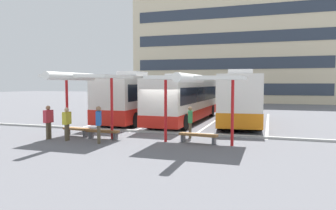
# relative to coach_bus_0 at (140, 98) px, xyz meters

# --- Properties ---
(ground_plane) EXTENTS (160.00, 160.00, 0.00)m
(ground_plane) POSITION_rel_coach_bus_0_xyz_m (3.65, -5.19, -1.69)
(ground_plane) COLOR slate
(terminal_building) EXTENTS (30.19, 13.07, 21.21)m
(terminal_building) POSITION_rel_coach_bus_0_xyz_m (3.68, 30.56, 7.56)
(terminal_building) COLOR beige
(terminal_building) RESTS_ON ground
(coach_bus_0) EXTENTS (2.76, 10.94, 3.68)m
(coach_bus_0) POSITION_rel_coach_bus_0_xyz_m (0.00, 0.00, 0.00)
(coach_bus_0) COLOR silver
(coach_bus_0) RESTS_ON ground
(coach_bus_1) EXTENTS (2.69, 11.81, 3.49)m
(coach_bus_1) POSITION_rel_coach_bus_0_xyz_m (3.53, 0.33, -0.08)
(coach_bus_1) COLOR silver
(coach_bus_1) RESTS_ON ground
(coach_bus_2) EXTENTS (3.42, 10.26, 3.75)m
(coach_bus_2) POSITION_rel_coach_bus_0_xyz_m (7.47, 0.61, 0.04)
(coach_bus_2) COLOR silver
(coach_bus_2) RESTS_ON ground
(lane_stripe_0) EXTENTS (0.16, 14.00, 0.01)m
(lane_stripe_0) POSITION_rel_coach_bus_0_xyz_m (-2.06, 1.29, -1.69)
(lane_stripe_0) COLOR white
(lane_stripe_0) RESTS_ON ground
(lane_stripe_1) EXTENTS (0.16, 14.00, 0.01)m
(lane_stripe_1) POSITION_rel_coach_bus_0_xyz_m (1.75, 1.29, -1.69)
(lane_stripe_1) COLOR white
(lane_stripe_1) RESTS_ON ground
(lane_stripe_2) EXTENTS (0.16, 14.00, 0.01)m
(lane_stripe_2) POSITION_rel_coach_bus_0_xyz_m (5.55, 1.29, -1.69)
(lane_stripe_2) COLOR white
(lane_stripe_2) RESTS_ON ground
(lane_stripe_3) EXTENTS (0.16, 14.00, 0.01)m
(lane_stripe_3) POSITION_rel_coach_bus_0_xyz_m (9.36, 1.29, -1.69)
(lane_stripe_3) COLOR white
(lane_stripe_3) RESTS_ON ground
(waiting_shelter_0) EXTENTS (3.68, 4.82, 3.35)m
(waiting_shelter_0) POSITION_rel_coach_bus_0_xyz_m (0.52, -8.22, 1.42)
(waiting_shelter_0) COLOR red
(waiting_shelter_0) RESTS_ON ground
(bench_0) EXTENTS (1.61, 0.61, 0.45)m
(bench_0) POSITION_rel_coach_bus_0_xyz_m (-0.38, -7.78, -1.36)
(bench_0) COLOR brown
(bench_0) RESTS_ON ground
(bench_1) EXTENTS (1.70, 0.45, 0.45)m
(bench_1) POSITION_rel_coach_bus_0_xyz_m (1.42, -8.09, -1.35)
(bench_1) COLOR brown
(bench_1) RESTS_ON ground
(waiting_shelter_1) EXTENTS (4.20, 5.16, 3.23)m
(waiting_shelter_1) POSITION_rel_coach_bus_0_xyz_m (6.29, -8.08, 1.32)
(waiting_shelter_1) COLOR red
(waiting_shelter_1) RESTS_ON ground
(bench_2) EXTENTS (1.89, 0.65, 0.45)m
(bench_2) POSITION_rel_coach_bus_0_xyz_m (6.29, -7.68, -1.35)
(bench_2) COLOR brown
(bench_2) RESTS_ON ground
(platform_kerb) EXTENTS (44.00, 0.24, 0.12)m
(platform_kerb) POSITION_rel_coach_bus_0_xyz_m (3.65, -5.42, -1.63)
(platform_kerb) COLOR #ADADA8
(platform_kerb) RESTS_ON ground
(waiting_passenger_0) EXTENTS (0.41, 0.55, 1.76)m
(waiting_passenger_0) POSITION_rel_coach_bus_0_xyz_m (1.83, -9.20, -0.66)
(waiting_passenger_0) COLOR brown
(waiting_passenger_0) RESTS_ON ground
(waiting_passenger_1) EXTENTS (0.28, 0.52, 1.71)m
(waiting_passenger_1) POSITION_rel_coach_bus_0_xyz_m (-1.19, -8.99, -0.69)
(waiting_passenger_1) COLOR brown
(waiting_passenger_1) RESTS_ON ground
(waiting_passenger_2) EXTENTS (0.35, 0.51, 1.63)m
(waiting_passenger_2) POSITION_rel_coach_bus_0_xyz_m (5.58, -6.44, -0.75)
(waiting_passenger_2) COLOR brown
(waiting_passenger_2) RESTS_ON ground
(waiting_passenger_3) EXTENTS (0.24, 0.48, 1.65)m
(waiting_passenger_3) POSITION_rel_coach_bus_0_xyz_m (-0.04, -9.06, -0.74)
(waiting_passenger_3) COLOR brown
(waiting_passenger_3) RESTS_ON ground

